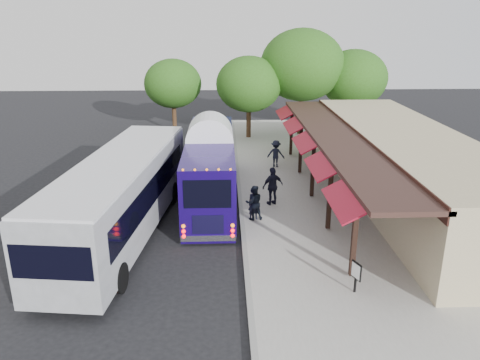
% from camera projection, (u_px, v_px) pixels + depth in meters
% --- Properties ---
extents(ground, '(90.00, 90.00, 0.00)m').
position_uv_depth(ground, '(242.00, 234.00, 20.53)').
color(ground, black).
rests_on(ground, ground).
extents(sidewalk, '(10.00, 40.00, 0.15)m').
position_uv_depth(sidewalk, '(334.00, 198.00, 24.45)').
color(sidewalk, '#9E9B93').
rests_on(sidewalk, ground).
extents(curb, '(0.20, 40.00, 0.16)m').
position_uv_depth(curb, '(240.00, 199.00, 24.29)').
color(curb, gray).
rests_on(curb, ground).
extents(station_shelter, '(8.15, 20.00, 3.60)m').
position_uv_depth(station_shelter, '(402.00, 165.00, 23.98)').
color(station_shelter, tan).
rests_on(station_shelter, ground).
extents(coach_bus, '(2.39, 11.10, 3.53)m').
position_uv_depth(coach_bus, '(211.00, 164.00, 23.93)').
color(coach_bus, '#160650').
rests_on(coach_bus, ground).
extents(city_bus, '(4.26, 13.11, 3.46)m').
position_uv_depth(city_bus, '(122.00, 193.00, 19.89)').
color(city_bus, gray).
rests_on(city_bus, ground).
extents(ped_a, '(0.64, 0.50, 1.55)m').
position_uv_depth(ped_a, '(254.00, 204.00, 21.43)').
color(ped_a, black).
rests_on(ped_a, sidewalk).
extents(ped_b, '(0.89, 0.74, 1.65)m').
position_uv_depth(ped_b, '(254.00, 203.00, 21.41)').
color(ped_b, black).
rests_on(ped_b, sidewalk).
extents(ped_c, '(1.23, 0.90, 1.93)m').
position_uv_depth(ped_c, '(273.00, 186.00, 23.14)').
color(ped_c, black).
rests_on(ped_c, sidewalk).
extents(ped_d, '(1.23, 0.93, 1.69)m').
position_uv_depth(ped_d, '(276.00, 154.00, 29.20)').
color(ped_d, black).
rests_on(ped_d, sidewalk).
extents(sign_board, '(0.23, 0.49, 1.12)m').
position_uv_depth(sign_board, '(356.00, 272.00, 15.62)').
color(sign_board, black).
rests_on(sign_board, sidewalk).
extents(tree_left, '(5.00, 5.00, 6.40)m').
position_uv_depth(tree_left, '(249.00, 84.00, 35.65)').
color(tree_left, '#382314').
rests_on(tree_left, ground).
extents(tree_mid, '(6.55, 6.55, 8.39)m').
position_uv_depth(tree_mid, '(302.00, 65.00, 36.38)').
color(tree_mid, '#382314').
rests_on(tree_mid, ground).
extents(tree_right, '(5.31, 5.31, 6.80)m').
position_uv_depth(tree_right, '(354.00, 78.00, 37.03)').
color(tree_right, '#382314').
rests_on(tree_right, ground).
extents(tree_far, '(4.68, 4.68, 5.99)m').
position_uv_depth(tree_far, '(173.00, 84.00, 38.19)').
color(tree_far, '#382314').
rests_on(tree_far, ground).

